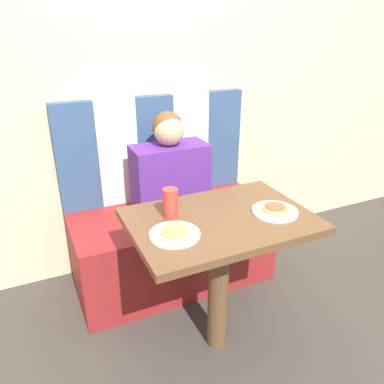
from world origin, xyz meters
The scene contains 11 objects.
ground_plane centered at (0.00, 0.00, 0.00)m, with size 12.00×12.00×0.00m, color #38332D.
wall_back centered at (0.00, 0.96, 1.30)m, with size 7.00×0.05×2.60m.
booth_seat centered at (0.00, 0.61, 0.24)m, with size 1.20×0.58×0.49m.
booth_backrest centered at (0.00, 0.87, 0.81)m, with size 1.20×0.07×0.65m.
dining_table centered at (0.00, 0.00, 0.61)m, with size 0.81×0.57×0.74m.
person centered at (0.00, 0.62, 0.76)m, with size 0.43×0.22×0.60m.
plate_left centered at (-0.25, -0.06, 0.75)m, with size 0.21×0.21×0.01m.
plate_right centered at (0.25, -0.06, 0.75)m, with size 0.21×0.21×0.01m.
pizza_left centered at (-0.25, -0.06, 0.76)m, with size 0.12×0.12×0.02m.
pizza_right centered at (0.25, -0.06, 0.76)m, with size 0.12×0.12×0.02m.
drinking_cup centered at (-0.20, 0.10, 0.81)m, with size 0.07×0.07×0.13m.
Camera 1 is at (-0.73, -1.28, 1.53)m, focal length 35.00 mm.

